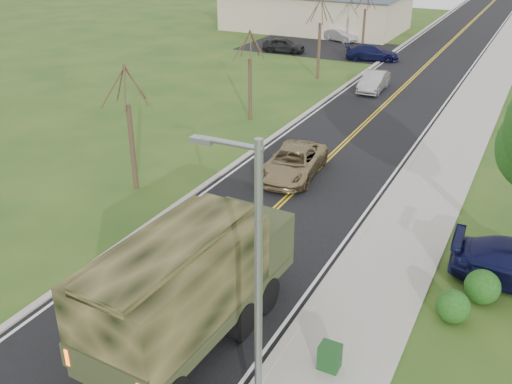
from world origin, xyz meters
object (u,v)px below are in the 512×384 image
Objects in this scene: suv_champagne at (293,162)px; utility_box_near at (330,357)px; military_truck at (190,280)px; sedan_silver at (374,82)px.

suv_champagne is 13.96m from utility_box_near.
sedan_silver is (-3.39, 30.54, -1.54)m from military_truck.
military_truck reaches higher than sedan_silver.
utility_box_near is (7.57, -29.81, -0.23)m from sedan_silver.
suv_champagne reaches higher than utility_box_near.
military_truck is 10.08× the size of utility_box_near.
sedan_silver is at bearing 98.87° from military_truck.
suv_champagne is 6.65× the size of utility_box_near.
sedan_silver is at bearing 104.56° from utility_box_near.
sedan_silver reaches higher than utility_box_near.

